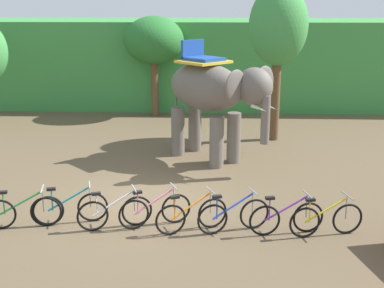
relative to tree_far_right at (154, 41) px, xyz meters
name	(u,v)px	position (x,y,z in m)	size (l,w,h in m)	color
ground_plane	(141,203)	(0.77, -10.28, -3.28)	(80.00, 80.00, 0.00)	brown
foliage_hedge	(178,61)	(0.77, 3.51, -1.25)	(36.00, 6.00, 4.04)	#3D8E42
tree_far_right	(154,41)	(0.00, 0.00, 0.00)	(2.58, 2.58, 4.34)	brown
tree_center	(278,28)	(4.83, -3.91, 0.78)	(2.07, 2.07, 5.52)	brown
elephant	(213,93)	(2.58, -6.60, -1.07)	(3.68, 3.67, 3.78)	#665E56
bike_green	(23,212)	(-1.68, -11.83, -2.89)	(1.69, 0.54, 0.92)	black
bike_teal	(70,208)	(-0.67, -11.55, -2.89)	(1.66, 0.62, 0.92)	black
bike_white	(115,212)	(0.40, -11.76, -2.89)	(1.63, 0.71, 0.92)	black
bike_pink	(155,210)	(1.29, -11.62, -2.89)	(1.60, 0.77, 0.92)	black
bike_orange	(192,215)	(2.14, -11.86, -2.89)	(1.58, 0.80, 0.92)	black
bike_blue	(234,215)	(3.07, -11.83, -2.89)	(1.62, 0.72, 0.92)	black
bike_purple	(286,218)	(4.22, -11.90, -2.89)	(1.68, 0.56, 0.92)	black
bike_yellow	(326,219)	(5.08, -11.96, -2.89)	(1.67, 0.59, 0.92)	black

